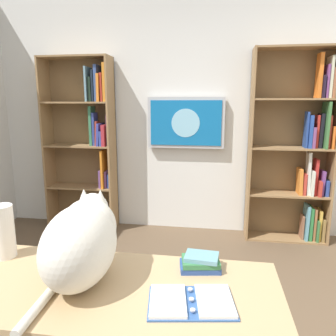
{
  "coord_description": "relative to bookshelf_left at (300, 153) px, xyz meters",
  "views": [
    {
      "loc": [
        -0.41,
        1.51,
        1.5
      ],
      "look_at": [
        -0.01,
        -1.1,
        0.96
      ],
      "focal_mm": 34.24,
      "sensor_mm": 36.0,
      "label": 1
    }
  ],
  "objects": [
    {
      "name": "bookshelf_left",
      "position": [
        0.0,
        0.0,
        0.0
      ],
      "size": [
        0.87,
        0.28,
        2.06
      ],
      "color": "#937047",
      "rests_on": "ground"
    },
    {
      "name": "bookshelf_right",
      "position": [
        2.4,
        -0.0,
        0.07
      ],
      "size": [
        0.82,
        0.28,
        2.02
      ],
      "color": "#937047",
      "rests_on": "ground"
    },
    {
      "name": "open_binder",
      "position": [
        0.97,
        2.47,
        -0.23
      ],
      "size": [
        0.36,
        0.27,
        0.02
      ],
      "color": "#335999",
      "rests_on": "desk"
    },
    {
      "name": "desk",
      "position": [
        1.36,
        2.43,
        -0.35
      ],
      "size": [
        1.52,
        0.62,
        0.75
      ],
      "color": "tan",
      "rests_on": "ground"
    },
    {
      "name": "desk_book_stack",
      "position": [
        0.95,
        2.21,
        -0.2
      ],
      "size": [
        0.2,
        0.15,
        0.07
      ],
      "color": "#2D4C93",
      "rests_on": "desk"
    },
    {
      "name": "paper_towel_roll",
      "position": [
        1.92,
        2.23,
        -0.1
      ],
      "size": [
        0.11,
        0.11,
        0.27
      ],
      "primitive_type": "cylinder",
      "color": "white",
      "rests_on": "desk"
    },
    {
      "name": "wall_mounted_tv",
      "position": [
        1.24,
        -0.08,
        0.3
      ],
      "size": [
        0.87,
        0.07,
        0.58
      ],
      "color": "#B7B7BC"
    },
    {
      "name": "wall_back",
      "position": [
        1.3,
        -0.17,
        0.37
      ],
      "size": [
        4.52,
        0.06,
        2.7
      ],
      "primitive_type": "cube",
      "color": "silver",
      "rests_on": "ground"
    },
    {
      "name": "cat",
      "position": [
        1.44,
        2.38,
        -0.05
      ],
      "size": [
        0.29,
        0.58,
        0.38
      ],
      "color": "silver",
      "rests_on": "desk"
    }
  ]
}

